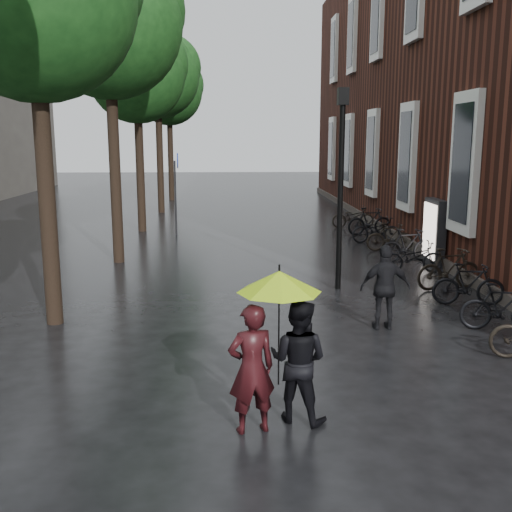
{
  "coord_description": "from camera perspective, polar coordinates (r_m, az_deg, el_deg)",
  "views": [
    {
      "loc": [
        -0.6,
        -4.66,
        3.65
      ],
      "look_at": [
        -0.13,
        5.76,
        1.58
      ],
      "focal_mm": 42.0,
      "sensor_mm": 36.0,
      "label": 1
    }
  ],
  "objects": [
    {
      "name": "brick_building",
      "position": [
        26.64,
        22.85,
        15.43
      ],
      "size": [
        10.2,
        33.2,
        12.0
      ],
      "color": "#38160F",
      "rests_on": "ground"
    },
    {
      "name": "street_trees",
      "position": [
        21.02,
        -12.49,
        18.33
      ],
      "size": [
        4.33,
        34.03,
        8.91
      ],
      "color": "black",
      "rests_on": "ground"
    },
    {
      "name": "person_burgundy",
      "position": [
        7.55,
        -0.42,
        -10.69
      ],
      "size": [
        0.69,
        0.55,
        1.67
      ],
      "primitive_type": "imported",
      "rotation": [
        0.0,
        0.0,
        3.41
      ],
      "color": "black",
      "rests_on": "ground"
    },
    {
      "name": "person_black",
      "position": [
        7.88,
        4.04,
        -9.9
      ],
      "size": [
        0.98,
        0.9,
        1.63
      ],
      "primitive_type": "imported",
      "rotation": [
        0.0,
        0.0,
        2.69
      ],
      "color": "black",
      "rests_on": "ground"
    },
    {
      "name": "lime_umbrella",
      "position": [
        7.43,
        2.22,
        -2.45
      ],
      "size": [
        1.07,
        1.07,
        1.58
      ],
      "rotation": [
        0.0,
        0.0,
        0.42
      ],
      "color": "black",
      "rests_on": "ground"
    },
    {
      "name": "pedestrian_walking",
      "position": [
        11.76,
        12.2,
        -2.94
      ],
      "size": [
        0.97,
        0.41,
        1.65
      ],
      "primitive_type": "imported",
      "rotation": [
        0.0,
        0.0,
        3.15
      ],
      "color": "black",
      "rests_on": "ground"
    },
    {
      "name": "parked_bicycles",
      "position": [
        17.85,
        14.41,
        0.63
      ],
      "size": [
        2.05,
        15.6,
        1.05
      ],
      "color": "black",
      "rests_on": "ground"
    },
    {
      "name": "ad_lightbox",
      "position": [
        18.02,
        16.58,
        2.19
      ],
      "size": [
        0.29,
        1.27,
        1.92
      ],
      "rotation": [
        0.0,
        0.0,
        -0.01
      ],
      "color": "black",
      "rests_on": "ground"
    },
    {
      "name": "lamp_post",
      "position": [
        14.43,
        8.1,
        8.14
      ],
      "size": [
        0.25,
        0.25,
        4.78
      ],
      "rotation": [
        0.0,
        0.0,
        0.3
      ],
      "color": "black",
      "rests_on": "ground"
    },
    {
      "name": "cycle_sign",
      "position": [
        22.76,
        -7.58,
        7.06
      ],
      "size": [
        0.16,
        0.56,
        3.08
      ],
      "rotation": [
        0.0,
        0.0,
        0.06
      ],
      "color": "#262628",
      "rests_on": "ground"
    }
  ]
}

